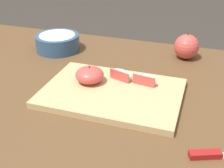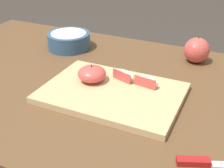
{
  "view_description": "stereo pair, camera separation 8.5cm",
  "coord_description": "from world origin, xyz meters",
  "px_view_note": "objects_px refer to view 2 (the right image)",
  "views": [
    {
      "loc": [
        0.27,
        -0.76,
        1.18
      ],
      "look_at": [
        0.04,
        -0.06,
        0.77
      ],
      "focal_mm": 47.75,
      "sensor_mm": 36.0,
      "label": 1
    },
    {
      "loc": [
        0.35,
        -0.73,
        1.18
      ],
      "look_at": [
        0.04,
        -0.06,
        0.77
      ],
      "focal_mm": 47.75,
      "sensor_mm": 36.0,
      "label": 2
    }
  ],
  "objects_px": {
    "whole_apple_pink_lady": "(197,50)",
    "apple_half_skin_up": "(92,74)",
    "paring_knife": "(200,162)",
    "apple_wedge_near_knife": "(124,75)",
    "apple_wedge_back": "(147,81)",
    "ceramic_fruit_bowl": "(69,40)",
    "cutting_board": "(112,93)"
  },
  "relations": [
    {
      "from": "apple_wedge_near_knife",
      "to": "whole_apple_pink_lady",
      "type": "relative_size",
      "value": 0.78
    },
    {
      "from": "apple_half_skin_up",
      "to": "apple_wedge_near_knife",
      "type": "distance_m",
      "value": 0.1
    },
    {
      "from": "paring_knife",
      "to": "cutting_board",
      "type": "bearing_deg",
      "value": 148.43
    },
    {
      "from": "cutting_board",
      "to": "paring_knife",
      "type": "xyz_separation_m",
      "value": [
        0.28,
        -0.17,
        -0.0
      ]
    },
    {
      "from": "paring_knife",
      "to": "ceramic_fruit_bowl",
      "type": "xyz_separation_m",
      "value": [
        -0.59,
        0.44,
        0.03
      ]
    },
    {
      "from": "apple_half_skin_up",
      "to": "apple_wedge_back",
      "type": "height_order",
      "value": "apple_half_skin_up"
    },
    {
      "from": "apple_wedge_back",
      "to": "whole_apple_pink_lady",
      "type": "relative_size",
      "value": 0.77
    },
    {
      "from": "paring_knife",
      "to": "whole_apple_pink_lady",
      "type": "distance_m",
      "value": 0.53
    },
    {
      "from": "cutting_board",
      "to": "ceramic_fruit_bowl",
      "type": "height_order",
      "value": "ceramic_fruit_bowl"
    },
    {
      "from": "apple_wedge_back",
      "to": "apple_half_skin_up",
      "type": "bearing_deg",
      "value": -165.97
    },
    {
      "from": "ceramic_fruit_bowl",
      "to": "apple_wedge_near_knife",
      "type": "bearing_deg",
      "value": -30.74
    },
    {
      "from": "apple_half_skin_up",
      "to": "ceramic_fruit_bowl",
      "type": "xyz_separation_m",
      "value": [
        -0.23,
        0.24,
        -0.01
      ]
    },
    {
      "from": "apple_half_skin_up",
      "to": "paring_knife",
      "type": "distance_m",
      "value": 0.42
    },
    {
      "from": "apple_wedge_back",
      "to": "ceramic_fruit_bowl",
      "type": "height_order",
      "value": "ceramic_fruit_bowl"
    },
    {
      "from": "apple_wedge_back",
      "to": "ceramic_fruit_bowl",
      "type": "distance_m",
      "value": 0.44
    },
    {
      "from": "apple_wedge_near_knife",
      "to": "apple_half_skin_up",
      "type": "bearing_deg",
      "value": -150.76
    },
    {
      "from": "cutting_board",
      "to": "apple_wedge_near_knife",
      "type": "bearing_deg",
      "value": 84.99
    },
    {
      "from": "cutting_board",
      "to": "apple_wedge_near_knife",
      "type": "relative_size",
      "value": 5.18
    },
    {
      "from": "apple_half_skin_up",
      "to": "paring_knife",
      "type": "bearing_deg",
      "value": -28.9
    },
    {
      "from": "apple_wedge_back",
      "to": "apple_wedge_near_knife",
      "type": "bearing_deg",
      "value": 173.92
    },
    {
      "from": "apple_half_skin_up",
      "to": "ceramic_fruit_bowl",
      "type": "distance_m",
      "value": 0.33
    },
    {
      "from": "apple_wedge_back",
      "to": "ceramic_fruit_bowl",
      "type": "bearing_deg",
      "value": 153.36
    },
    {
      "from": "apple_wedge_back",
      "to": "whole_apple_pink_lady",
      "type": "distance_m",
      "value": 0.29
    },
    {
      "from": "apple_wedge_back",
      "to": "cutting_board",
      "type": "bearing_deg",
      "value": -140.77
    },
    {
      "from": "ceramic_fruit_bowl",
      "to": "whole_apple_pink_lady",
      "type": "bearing_deg",
      "value": 9.31
    },
    {
      "from": "ceramic_fruit_bowl",
      "to": "paring_knife",
      "type": "bearing_deg",
      "value": -36.33
    },
    {
      "from": "apple_half_skin_up",
      "to": "apple_wedge_near_knife",
      "type": "bearing_deg",
      "value": 29.24
    },
    {
      "from": "paring_knife",
      "to": "apple_half_skin_up",
      "type": "bearing_deg",
      "value": 151.1
    },
    {
      "from": "cutting_board",
      "to": "paring_knife",
      "type": "bearing_deg",
      "value": -31.57
    },
    {
      "from": "cutting_board",
      "to": "apple_half_skin_up",
      "type": "relative_size",
      "value": 4.63
    },
    {
      "from": "whole_apple_pink_lady",
      "to": "ceramic_fruit_bowl",
      "type": "relative_size",
      "value": 0.59
    },
    {
      "from": "whole_apple_pink_lady",
      "to": "apple_half_skin_up",
      "type": "bearing_deg",
      "value": -128.53
    }
  ]
}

